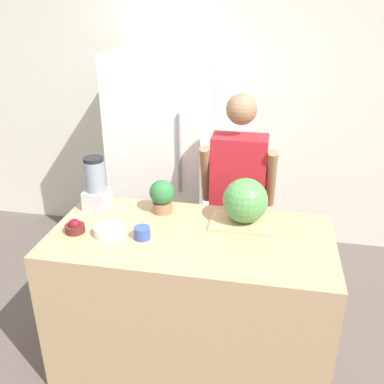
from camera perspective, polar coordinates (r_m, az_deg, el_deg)
The scene contains 11 objects.
wall_back at distance 3.94m, azimuth 4.75°, elevation 11.64°, with size 8.00×0.06×2.60m.
counter_island at distance 2.72m, azimuth -0.16°, elevation -14.21°, with size 1.62×0.80×0.93m.
refrigerator at distance 3.75m, azimuth -3.90°, elevation 4.59°, with size 0.78×0.75×1.79m.
person at distance 3.11m, azimuth 6.04°, elevation -1.29°, with size 0.52×0.26×1.60m.
cutting_board at distance 2.59m, azimuth 6.61°, elevation -4.05°, with size 0.37×0.26×0.01m.
watermelon at distance 2.53m, azimuth 7.11°, elevation -1.14°, with size 0.27×0.27×0.27m.
bowl_cherries at distance 2.56m, azimuth -15.36°, elevation -4.53°, with size 0.11×0.11×0.08m.
bowl_cream at distance 2.49m, azimuth -11.02°, elevation -4.91°, with size 0.17×0.17×0.09m.
bowl_small_blue at distance 2.42m, azimuth -6.67°, elevation -5.43°, with size 0.09×0.09×0.07m.
blender at distance 2.77m, azimuth -12.71°, elevation 0.95°, with size 0.15×0.15×0.34m.
potted_plant at distance 2.67m, azimuth -4.01°, elevation -0.46°, with size 0.16×0.16×0.21m.
Camera 1 is at (0.41, -1.69, 2.16)m, focal length 40.00 mm.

